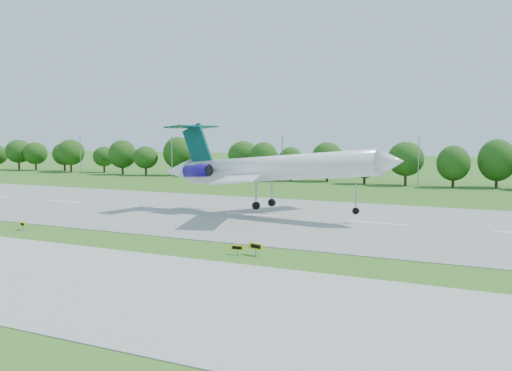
% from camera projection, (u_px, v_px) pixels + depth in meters
% --- Properties ---
extents(ground, '(600.00, 600.00, 0.00)m').
position_uv_depth(ground, '(157.00, 241.00, 67.97)').
color(ground, '#295B18').
rests_on(ground, ground).
extents(runway, '(400.00, 45.00, 0.08)m').
position_uv_depth(runway, '(252.00, 215.00, 90.24)').
color(runway, gray).
rests_on(runway, ground).
extents(taxiway, '(400.00, 23.00, 0.08)m').
position_uv_depth(taxiway, '(38.00, 273.00, 51.93)').
color(taxiway, '#ADADA8').
rests_on(taxiway, ground).
extents(tree_line, '(288.40, 8.40, 10.40)m').
position_uv_depth(tree_line, '(367.00, 160.00, 149.41)').
color(tree_line, '#382314').
rests_on(tree_line, ground).
extents(light_poles, '(175.90, 0.25, 12.19)m').
position_uv_depth(light_poles, '(347.00, 160.00, 141.59)').
color(light_poles, gray).
rests_on(light_poles, ground).
extents(airliner, '(41.97, 30.35, 13.42)m').
position_uv_depth(airliner, '(265.00, 168.00, 88.77)').
color(airliner, white).
rests_on(airliner, ground).
extents(taxi_sign_left, '(1.45, 0.66, 1.04)m').
position_uv_depth(taxi_sign_left, '(23.00, 224.00, 75.96)').
color(taxi_sign_left, gray).
rests_on(taxi_sign_left, ground).
extents(taxi_sign_centre, '(1.80, 0.68, 1.28)m').
position_uv_depth(taxi_sign_centre, '(256.00, 246.00, 59.89)').
color(taxi_sign_centre, gray).
rests_on(taxi_sign_centre, ground).
extents(taxi_sign_right, '(1.44, 0.34, 1.01)m').
position_uv_depth(taxi_sign_right, '(237.00, 248.00, 60.17)').
color(taxi_sign_right, gray).
rests_on(taxi_sign_right, ground).
extents(service_vehicle_a, '(3.25, 1.14, 1.07)m').
position_uv_depth(service_vehicle_a, '(235.00, 180.00, 153.34)').
color(service_vehicle_a, silver).
rests_on(service_vehicle_a, ground).
extents(service_vehicle_b, '(3.93, 2.23, 1.26)m').
position_uv_depth(service_vehicle_b, '(224.00, 178.00, 159.68)').
color(service_vehicle_b, white).
rests_on(service_vehicle_b, ground).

